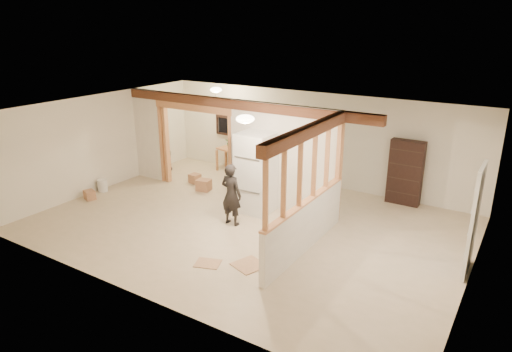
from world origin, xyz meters
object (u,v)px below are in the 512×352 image
Objects in this scene: bookshelf at (405,173)px; shop_vac at (164,161)px; refrigerator at (256,173)px; woman at (231,195)px; work_table at (235,160)px.

shop_vac is at bearing -170.36° from bookshelf.
refrigerator is 0.96m from woman.
bookshelf is (2.87, 3.21, 0.10)m from woman.
bookshelf reaches higher than woman.
refrigerator reaches higher than work_table.
bookshelf reaches higher than work_table.
bookshelf is at bearing 13.36° from work_table.
refrigerator is at bearing -140.94° from bookshelf.
work_table is 0.68× the size of bookshelf.
bookshelf is at bearing 39.06° from refrigerator.
bookshelf is at bearing -129.34° from woman.
work_table is (-2.10, 2.17, -0.60)m from refrigerator.
shop_vac is (-1.85, -1.03, -0.05)m from work_table.
work_table is 2.12m from shop_vac.
refrigerator is 3.25× the size of shop_vac.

